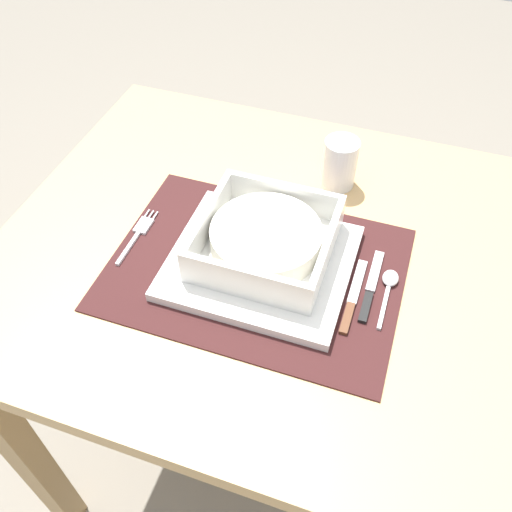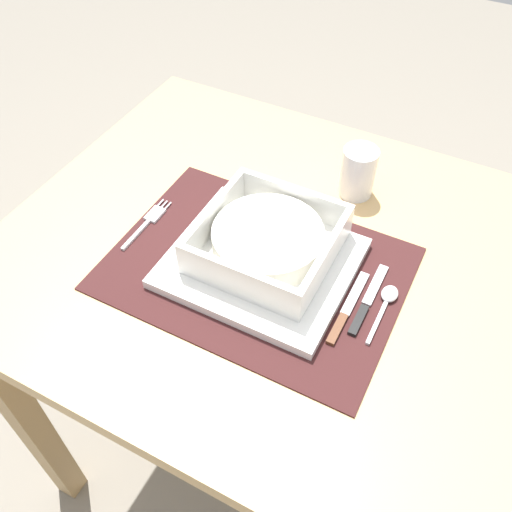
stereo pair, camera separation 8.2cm
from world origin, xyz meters
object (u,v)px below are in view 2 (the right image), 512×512
object	(u,v)px
porridge_bowl	(268,241)
bread_knife	(346,311)
dining_table	(279,297)
spoon	(387,300)
drinking_glass	(358,175)
butter_knife	(366,304)
fork	(150,220)

from	to	relation	value
porridge_bowl	bread_knife	bearing A→B (deg)	-15.39
dining_table	spoon	bearing A→B (deg)	-6.45
spoon	bread_knife	bearing A→B (deg)	-133.83
dining_table	spoon	size ratio (longest dim) A/B	8.04
bread_knife	drinking_glass	distance (m)	0.27
butter_knife	dining_table	bearing A→B (deg)	164.57
butter_knife	drinking_glass	world-z (taller)	drinking_glass
fork	butter_knife	bearing A→B (deg)	0.77
bread_knife	drinking_glass	xyz separation A→B (m)	(-0.08, 0.25, 0.03)
bread_knife	porridge_bowl	bearing A→B (deg)	165.54
spoon	drinking_glass	world-z (taller)	drinking_glass
fork	bread_knife	bearing A→B (deg)	-3.34
butter_knife	bread_knife	distance (m)	0.03
butter_knife	drinking_glass	size ratio (longest dim) A/B	1.53
fork	spoon	distance (m)	0.40
porridge_bowl	drinking_glass	world-z (taller)	drinking_glass
spoon	drinking_glass	xyz separation A→B (m)	(-0.13, 0.21, 0.03)
dining_table	fork	distance (m)	0.26
fork	bread_knife	size ratio (longest dim) A/B	0.91
dining_table	fork	world-z (taller)	fork
porridge_bowl	butter_knife	bearing A→B (deg)	-4.96
spoon	porridge_bowl	bearing A→B (deg)	-177.36
butter_knife	bread_knife	world-z (taller)	same
porridge_bowl	butter_knife	size ratio (longest dim) A/B	1.44
porridge_bowl	fork	xyz separation A→B (m)	(-0.21, -0.01, -0.04)
bread_knife	drinking_glass	bearing A→B (deg)	108.80
dining_table	spoon	xyz separation A→B (m)	(0.18, -0.02, 0.13)
fork	butter_knife	world-z (taller)	butter_knife
dining_table	drinking_glass	xyz separation A→B (m)	(0.05, 0.19, 0.16)
butter_knife	fork	bearing A→B (deg)	179.36
porridge_bowl	drinking_glass	xyz separation A→B (m)	(0.06, 0.21, -0.00)
drinking_glass	bread_knife	bearing A→B (deg)	-72.13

